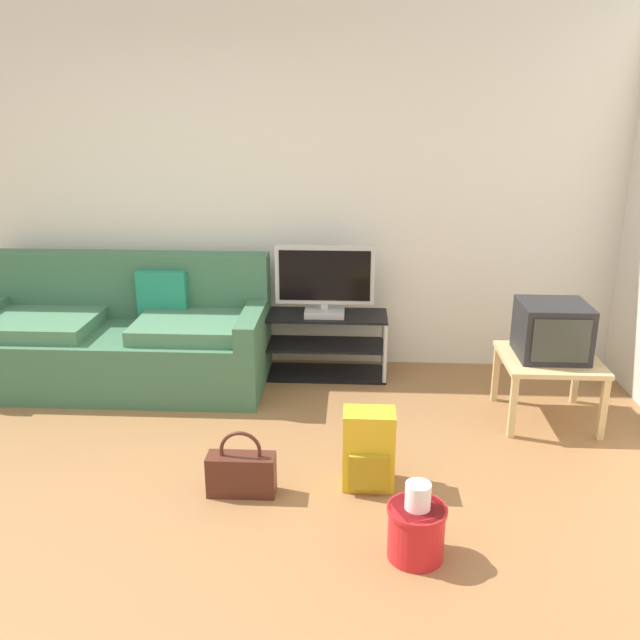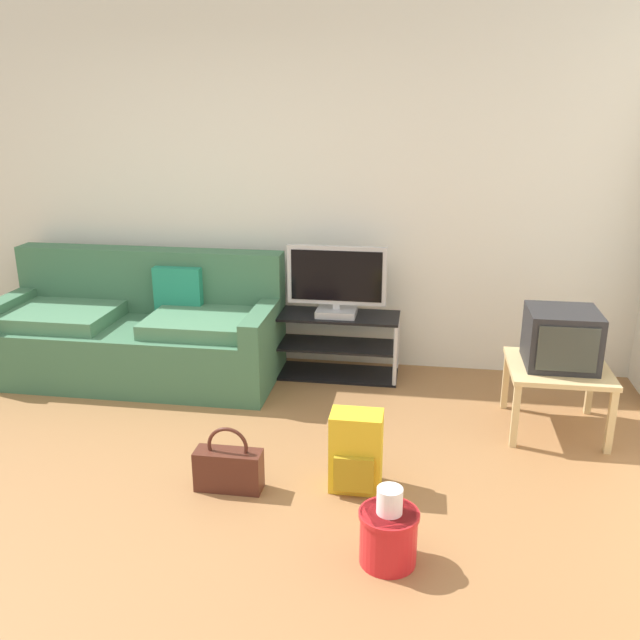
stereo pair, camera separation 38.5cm
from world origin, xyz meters
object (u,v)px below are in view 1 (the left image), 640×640
crt_tv (552,330)px  backpack (369,450)px  tv_stand (325,345)px  side_table (549,365)px  cleaning_bucket (416,528)px  couch (123,339)px  handbag (241,472)px  flat_tv (325,282)px

crt_tv → backpack: crt_tv is taller
tv_stand → side_table: (1.46, -0.66, 0.13)m
tv_stand → crt_tv: size_ratio=2.20×
tv_stand → cleaning_bucket: tv_stand is taller
couch → cleaning_bucket: 2.75m
backpack → handbag: backpack is taller
handbag → side_table: bearing=28.4°
crt_tv → cleaning_bucket: (-0.95, -1.47, -0.45)m
crt_tv → handbag: (-1.81, -1.00, -0.48)m
flat_tv → side_table: size_ratio=1.19×
tv_stand → side_table: tv_stand is taller
backpack → handbag: (-0.66, -0.12, -0.09)m
handbag → crt_tv: bearing=28.8°
couch → crt_tv: 2.96m
side_table → handbag: 2.08m
couch → tv_stand: couch is taller
flat_tv → backpack: size_ratio=1.65×
tv_stand → crt_tv: 1.64m
tv_stand → side_table: size_ratio=1.53×
crt_tv → flat_tv: bearing=156.8°
couch → crt_tv: size_ratio=4.99×
handbag → cleaning_bucket: 0.99m
couch → side_table: 2.95m
backpack → cleaning_bucket: (0.21, -0.59, -0.06)m
backpack → cleaning_bucket: 0.63m
cleaning_bucket → crt_tv: bearing=57.3°
tv_stand → handbag: (-0.36, -1.65, -0.12)m
couch → tv_stand: (1.45, 0.20, -0.09)m
tv_stand → cleaning_bucket: bearing=-76.4°
backpack → crt_tv: bearing=47.9°
backpack → cleaning_bucket: size_ratio=1.16×
side_table → crt_tv: crt_tv is taller
tv_stand → flat_tv: bearing=-90.0°
couch → flat_tv: flat_tv is taller
tv_stand → flat_tv: size_ratio=1.28×
couch → crt_tv: couch is taller
couch → flat_tv: 1.52m
flat_tv → cleaning_bucket: bearing=-76.3°
tv_stand → flat_tv: (-0.00, -0.02, 0.49)m
couch → backpack: 2.21m
couch → tv_stand: 1.47m
couch → handbag: 1.82m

